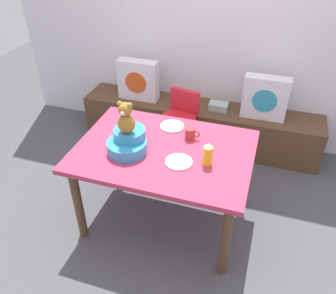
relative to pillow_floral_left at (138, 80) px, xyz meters
The scene contains 14 objects.
ground_plane 1.55m from the pillow_floral_left, 59.99° to the right, with size 8.00×8.00×0.00m, color #4C4C51.
back_wall 0.98m from the pillow_floral_left, 22.59° to the left, with size 4.40×0.10×2.60m, color silver.
window_bench 0.83m from the pillow_floral_left, ahead, with size 2.60×0.44×0.46m, color brown.
pillow_floral_left is the anchor object (origin of this frame).
pillow_floral_right 1.36m from the pillow_floral_left, ahead, with size 0.44×0.15×0.44m.
book_stack 0.92m from the pillow_floral_left, ahead, with size 0.20×0.14×0.07m, color #9DB1A9.
dining_table 1.40m from the pillow_floral_left, 59.99° to the right, with size 1.34×0.96×0.74m.
highchair 0.74m from the pillow_floral_left, 35.23° to the right, with size 0.37×0.49×0.79m.
infant_seat_teal 1.39m from the pillow_floral_left, 71.13° to the right, with size 0.30×0.33×0.16m.
teddy_bear 1.42m from the pillow_floral_left, 71.13° to the right, with size 0.13×0.12×0.25m.
ketchup_bottle 1.67m from the pillow_floral_left, 50.87° to the right, with size 0.07×0.07×0.18m.
coffee_mug 1.33m from the pillow_floral_left, 49.88° to the right, with size 0.12×0.08×0.09m.
dinner_plate_near 1.11m from the pillow_floral_left, 53.23° to the right, with size 0.20×0.20×0.01m, color white.
dinner_plate_far 1.59m from the pillow_floral_left, 57.43° to the right, with size 0.20×0.20×0.01m, color white.
Camera 1 is at (0.68, -2.03, 2.29)m, focal length 37.10 mm.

